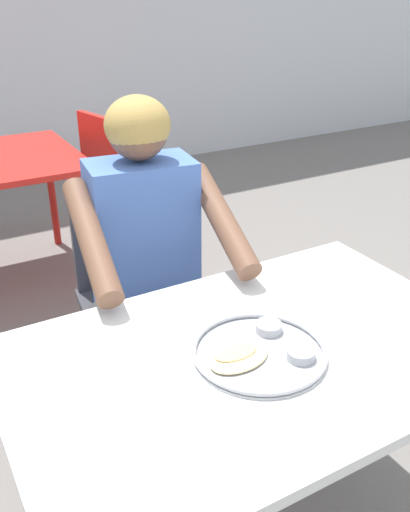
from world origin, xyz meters
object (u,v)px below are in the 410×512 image
object	(u,v)px
table_foreground	(254,374)
diner_foreground	(152,255)
thali_tray	(260,351)
chair_red_right	(120,178)
chair_foreground	(135,285)

from	to	relation	value
table_foreground	diner_foreground	size ratio (longest dim) A/B	0.98
thali_tray	diner_foreground	xyz separation A→B (m)	(-0.01, 0.60, -0.00)
chair_red_right	diner_foreground	bearing A→B (deg)	-107.28
chair_foreground	diner_foreground	distance (m)	0.32
thali_tray	chair_red_right	distance (m)	2.09
chair_foreground	chair_red_right	size ratio (longest dim) A/B	1.00
table_foreground	diner_foreground	world-z (taller)	diner_foreground
table_foreground	chair_red_right	xyz separation A→B (m)	(0.43, 2.01, -0.14)
table_foreground	chair_foreground	distance (m)	0.82
table_foreground	chair_red_right	distance (m)	2.06
table_foreground	chair_red_right	world-z (taller)	chair_red_right
chair_foreground	thali_tray	bearing A→B (deg)	-90.93
diner_foreground	chair_red_right	bearing A→B (deg)	72.72
thali_tray	table_foreground	bearing A→B (deg)	87.66
chair_foreground	chair_red_right	distance (m)	1.28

